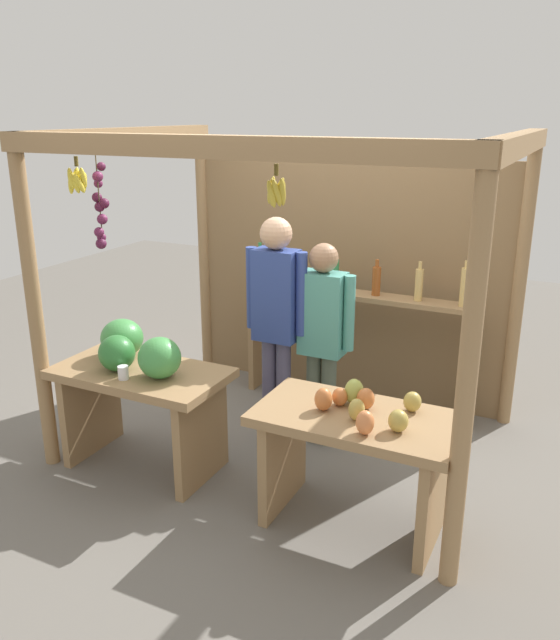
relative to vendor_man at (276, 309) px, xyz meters
name	(u,v)px	position (x,y,z in m)	size (l,w,h in m)	color
ground_plane	(292,440)	(0.13, 0.00, -1.03)	(12.00, 12.00, 0.00)	slate
market_stall	(317,255)	(0.12, 0.46, 0.32)	(2.95, 2.20, 2.28)	#99754C
fruit_counter_left	(139,378)	(-0.67, -0.77, -0.37)	(1.19, 0.64, 1.01)	#99754C
fruit_counter_right	(357,443)	(0.91, -0.78, -0.48)	(1.19, 0.64, 0.89)	#99754C
bottle_shelf_unit	(354,318)	(0.32, 0.79, -0.24)	(1.89, 0.22, 1.35)	#99754C
vendor_man	(276,309)	(0.00, 0.00, 0.00)	(0.48, 0.23, 1.70)	#514E6C
vendor_woman	(322,328)	(0.34, 0.08, -0.12)	(0.48, 0.21, 1.53)	#4D5A4A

